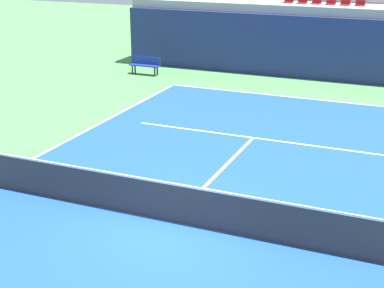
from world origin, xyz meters
name	(u,v)px	position (x,y,z in m)	size (l,w,h in m)	color
ground_plane	(170,221)	(0.00, 0.00, 0.00)	(80.00, 80.00, 0.00)	#4C8C4C
court_surface	(170,221)	(0.00, 0.00, 0.01)	(11.00, 24.00, 0.01)	#1E4C99
baseline_far	(294,97)	(0.00, 11.95, 0.01)	(11.00, 0.10, 0.00)	white
service_line_far	(253,138)	(0.00, 6.40, 0.01)	(8.26, 0.10, 0.00)	white
centre_service_line	(219,172)	(0.00, 3.20, 0.01)	(0.10, 6.40, 0.00)	white
back_wall	(314,48)	(0.00, 15.54, 1.43)	(18.90, 0.30, 2.86)	navy
stands_tier_lower	(320,39)	(0.00, 16.89, 1.63)	(18.90, 2.40, 3.27)	#9E9E99
stands_tier_upper	(330,23)	(0.00, 19.29, 2.10)	(18.90, 2.40, 4.20)	#9E9E99
seating_row_lower	(324,1)	(0.00, 16.99, 3.39)	(3.77, 0.44, 0.44)	maroon
tennis_net	(170,201)	(0.00, 0.00, 0.51)	(11.08, 0.08, 1.07)	black
player_bench	(145,64)	(-7.58, 13.38, 0.51)	(1.50, 0.40, 0.85)	navy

